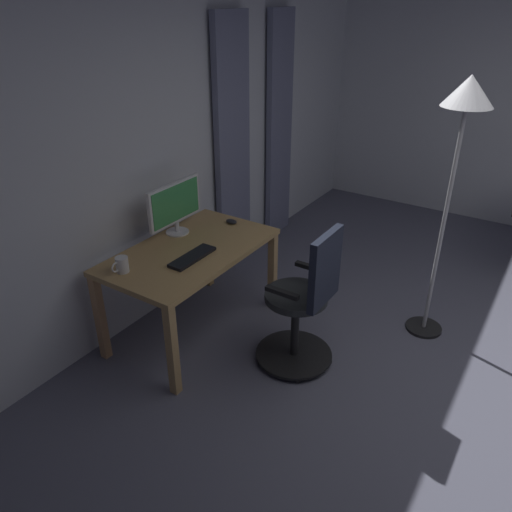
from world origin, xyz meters
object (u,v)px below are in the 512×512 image
Objects in this scene: office_chair at (305,305)px; computer_keyboard at (192,257)px; floor_lamp at (463,122)px; mug_tea at (122,265)px; computer_mouse at (231,222)px; computer_monitor at (175,205)px; desk at (191,260)px.

office_chair reaches higher than computer_keyboard.
mug_tea is at bearing -48.01° from floor_lamp.
computer_monitor is at bearing -34.61° from computer_mouse.
floor_lamp is (-1.11, 1.42, 0.90)m from computer_keyboard.
office_chair is 7.90× the size of mug_tea.
mug_tea is 0.07× the size of floor_lamp.
office_chair reaches higher than mug_tea.
desk is at bearing 58.54° from computer_monitor.
office_chair is 0.85m from computer_keyboard.
desk is at bearing -133.69° from computer_keyboard.
office_chair is 0.55× the size of floor_lamp.
computer_monitor is 0.50m from computer_mouse.
desk is 0.68× the size of floor_lamp.
floor_lamp is (-0.47, 1.54, 0.90)m from computer_mouse.
desk is 0.54m from computer_mouse.
floor_lamp reaches higher than computer_monitor.
mug_tea is 2.43m from floor_lamp.
desk is 9.79× the size of mug_tea.
office_chair is 1.58m from floor_lamp.
office_chair is 1.93× the size of computer_monitor.
desk is at bearing -56.79° from floor_lamp.
floor_lamp reaches higher than desk.
mug_tea reaches higher than desk.
mug_tea is (0.63, -1.06, 0.29)m from office_chair.
office_chair is 1.26m from mug_tea.
floor_lamp is at bearing 131.99° from mug_tea.
computer_monitor is 5.53× the size of computer_mouse.
floor_lamp is (-0.89, 0.63, 1.15)m from office_chair.
floor_lamp is (-1.00, 1.53, 1.01)m from desk.
desk is 1.24× the size of office_chair.
computer_monitor is (-0.16, -0.26, 0.33)m from desk.
office_chair is at bearing 105.97° from computer_keyboard.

